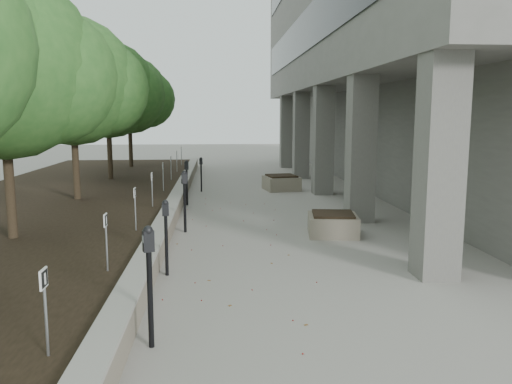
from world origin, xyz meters
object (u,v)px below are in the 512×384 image
crabapple_tree_5 (129,111)px  planter_back (281,182)px  parking_meter_5 (201,174)px  crabapple_tree_4 (108,110)px  parking_meter_1 (150,287)px  crabapple_tree_2 (4,106)px  parking_meter_2 (166,238)px  crabapple_tree_3 (73,109)px  planter_front (333,224)px  parking_meter_4 (187,183)px  parking_meter_3 (185,202)px

crabapple_tree_5 → planter_back: 9.40m
crabapple_tree_5 → parking_meter_5: (3.65, -6.08, -2.45)m
crabapple_tree_4 → parking_meter_1: crabapple_tree_4 is taller
crabapple_tree_2 → crabapple_tree_5: bearing=90.0°
crabapple_tree_5 → parking_meter_2: (3.32, -16.55, -2.41)m
crabapple_tree_3 → parking_meter_5: bearing=47.0°
parking_meter_2 → crabapple_tree_4: bearing=99.2°
crabapple_tree_3 → parking_meter_1: 10.37m
crabapple_tree_4 → parking_meter_2: (3.32, -11.55, -2.41)m
crabapple_tree_4 → crabapple_tree_2: bearing=-90.0°
planter_front → planter_back: (-0.30, 7.75, 0.02)m
parking_meter_4 → parking_meter_2: bearing=-84.4°
crabapple_tree_2 → crabapple_tree_5: 15.00m
crabapple_tree_2 → parking_meter_2: size_ratio=3.84×
planter_front → planter_back: size_ratio=0.93×
crabapple_tree_2 → parking_meter_3: crabapple_tree_2 is taller
crabapple_tree_5 → parking_meter_5: crabapple_tree_5 is taller
crabapple_tree_2 → parking_meter_1: 6.12m
crabapple_tree_5 → parking_meter_2: crabapple_tree_5 is taller
crabapple_tree_2 → crabapple_tree_5: size_ratio=1.00×
parking_meter_2 → parking_meter_4: size_ratio=0.95×
crabapple_tree_2 → parking_meter_1: (3.40, -4.52, -2.33)m
parking_meter_2 → parking_meter_3: parking_meter_3 is taller
crabapple_tree_5 → planter_back: size_ratio=4.26×
parking_meter_3 → planter_back: parking_meter_3 is taller
parking_meter_1 → parking_meter_3: (0.04, 6.49, -0.01)m
crabapple_tree_3 → crabapple_tree_4: 5.00m
parking_meter_5 → planter_front: parking_meter_5 is taller
parking_meter_5 → planter_back: size_ratio=1.05×
crabapple_tree_4 → crabapple_tree_5: same height
parking_meter_3 → parking_meter_5: (0.21, 6.94, -0.11)m
crabapple_tree_2 → parking_meter_1: bearing=-53.0°
parking_meter_5 → parking_meter_3: bearing=-75.9°
crabapple_tree_3 → parking_meter_4: bearing=15.4°
parking_meter_2 → crabapple_tree_2: bearing=148.1°
parking_meter_2 → planter_front: (3.78, 2.95, -0.43)m
parking_meter_3 → parking_meter_5: 6.95m
crabapple_tree_3 → parking_meter_3: size_ratio=3.47×
parking_meter_2 → parking_meter_3: 3.53m
parking_meter_4 → parking_meter_5: 3.04m
crabapple_tree_5 → parking_meter_3: size_ratio=3.47×
crabapple_tree_3 → parking_meter_5: size_ratio=4.06×
parking_meter_5 → planter_front: 8.28m
parking_meter_3 → planter_back: size_ratio=1.23×
crabapple_tree_2 → planter_back: bearing=53.4°
parking_meter_5 → crabapple_tree_5: bearing=136.7°
crabapple_tree_5 → crabapple_tree_4: bearing=-90.0°
crabapple_tree_5 → parking_meter_1: crabapple_tree_5 is taller
parking_meter_4 → planter_front: 5.93m
parking_meter_5 → crabapple_tree_4: bearing=179.3°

